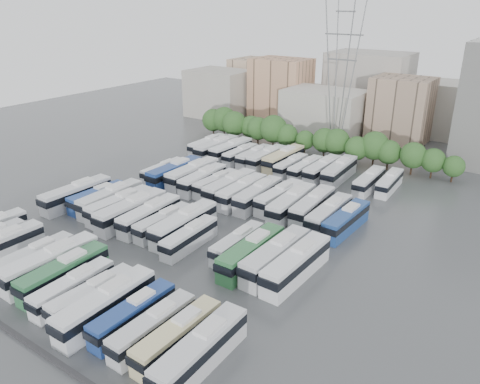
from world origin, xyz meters
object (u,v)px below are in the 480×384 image
Objects in this scene: bus_r2_s12 at (329,214)px; bus_r1_s1 at (98,197)px; bus_r1_s2 at (111,199)px; bus_r3_s13 at (389,182)px; bus_r0_s8 at (93,296)px; electricity_pylon at (341,71)px; bus_r1_s12 at (276,256)px; bus_r1_s4 at (131,211)px; bus_r0_s6 at (64,273)px; bus_r0_s7 at (73,288)px; bus_r1_s0 at (77,194)px; bus_r0_s9 at (106,305)px; bus_r1_s8 at (189,237)px; bus_r2_s10 at (291,204)px; bus_r2_s11 at (313,206)px; bus_r3_s12 at (369,181)px; bus_r3_s2 at (231,150)px; bus_r1_s7 at (184,224)px; bus_r2_s1 at (164,171)px; bus_r2_s8 at (258,195)px; bus_r1_s3 at (120,206)px; bus_r0_s5 at (51,263)px; bus_r2_s4 at (203,179)px; bus_r0_s11 at (153,327)px; bus_r3_s7 at (291,166)px; bus_r0_s4 at (34,258)px; bus_r3_s0 at (208,145)px; bus_r0_s13 at (201,351)px; bus_r3_s3 at (240,154)px; bus_r3_s6 at (284,159)px; bus_r2_s5 at (216,183)px; bus_r1_s6 at (164,222)px; bus_r3_s8 at (306,168)px; bus_r0_s12 at (178,336)px; bus_r3_s1 at (217,148)px; bus_r3_s10 at (339,171)px; bus_r2_s7 at (242,191)px; bus_r3_s5 at (267,158)px; bus_r2_s9 at (279,197)px; bus_r2_s2 at (175,172)px; bus_r1_s10 at (238,243)px; bus_r1_s11 at (251,252)px; bus_r2_s3 at (193,174)px; bus_r3_s4 at (254,156)px; bus_r1_s13 at (296,264)px.

bus_r1_s1 is at bearing -155.91° from bus_r2_s12.
bus_r1_s2 is 1.19× the size of bus_r3_s13.
electricity_pylon is at bearing 94.74° from bus_r0_s8.
bus_r1_s4 is at bearing -176.38° from bus_r1_s12.
bus_r0_s6 reaches higher than bus_r0_s7.
electricity_pylon reaches higher than bus_r1_s0.
bus_r0_s9 reaches higher than bus_r1_s8.
bus_r2_s10 is 3.52m from bus_r2_s11.
bus_r1_s0 is at bearing -138.27° from bus_r3_s12.
bus_r1_s2 reaches higher than bus_r3_s2.
bus_r1_s4 is 10.18m from bus_r1_s7.
bus_r2_s8 is (22.83, -0.29, 0.27)m from bus_r2_s1.
bus_r2_s10 is at bearing 37.93° from bus_r1_s3.
bus_r0_s5 reaches higher than bus_r2_s4.
bus_r2_s11 is (36.15, 19.39, -0.09)m from bus_r1_s0.
bus_r3_s7 is at bearing 105.08° from bus_r0_s11.
bus_r3_s0 is (-13.22, 53.92, 0.10)m from bus_r0_s4.
bus_r3_s2 is at bearing 122.37° from bus_r0_s13.
bus_r1_s0 is at bearing -176.79° from bus_r1_s4.
bus_r1_s0 is (-42.83, 18.05, 0.10)m from bus_r0_s13.
bus_r3_s3 is (-19.62, 54.58, -0.34)m from bus_r0_s9.
bus_r1_s8 is at bearing -3.28° from bus_r1_s1.
bus_r2_s12 is 1.04× the size of bus_r3_s0.
bus_r0_s6 is at bearing -88.42° from bus_r3_s6.
bus_r3_s3 is at bearing 113.41° from bus_r2_s5.
bus_r0_s8 is 0.90× the size of bus_r0_s13.
bus_r2_s8 is 1.17× the size of bus_r3_s3.
bus_r3_s8 is (6.46, 35.00, 0.00)m from bus_r1_s6.
bus_r0_s13 is (3.43, -0.50, 0.18)m from bus_r0_s12.
bus_r3_s1 is at bearing 153.64° from bus_r2_s12.
bus_r3_s10 reaches higher than bus_r0_s7.
bus_r3_s5 is at bearing 109.02° from bus_r2_s7.
bus_r0_s7 is 0.87× the size of bus_r2_s11.
bus_r0_s12 is at bearing -60.89° from bus_r3_s3.
bus_r3_s8 is (-3.38, 16.44, -0.17)m from bus_r2_s9.
bus_r2_s2 is 1.10× the size of bus_r3_s5.
bus_r2_s11 is (12.89, 37.61, 0.25)m from bus_r0_s7.
bus_r1_s10 is 3.75m from bus_r1_s11.
bus_r1_s0 is 43.01m from bus_r3_s6.
bus_r2_s5 is 0.93× the size of bus_r3_s0.
bus_r2_s11 is (26.23, -0.29, -0.10)m from bus_r2_s3.
bus_r3_s3 is at bearing -6.08° from bus_r3_s0.
bus_r3_s4 is (-10.14, -20.32, -16.92)m from electricity_pylon.
bus_r3_s2 reaches higher than bus_r3_s3.
bus_r1_s8 is 38.63m from bus_r3_s5.
bus_r1_s3 is 0.95× the size of bus_r3_s1.
bus_r1_s4 reaches higher than bus_r2_s12.
bus_r3_s6 reaches higher than bus_r0_s4.
bus_r1_s13 is 1.09× the size of bus_r2_s12.
bus_r1_s2 reaches higher than bus_r0_s11.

